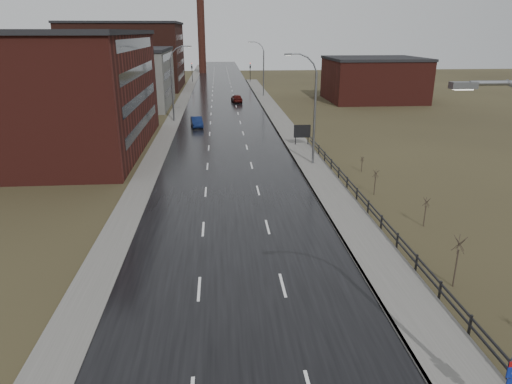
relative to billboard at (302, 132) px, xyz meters
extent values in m
cube|color=black|center=(-9.10, 15.66, -1.72)|extent=(14.00, 300.00, 0.06)
cube|color=#595651|center=(-0.50, -9.34, -1.66)|extent=(3.20, 180.00, 0.18)
cube|color=slate|center=(-2.02, -9.34, -1.66)|extent=(0.16, 180.00, 0.18)
cube|color=#595651|center=(-17.30, 15.66, -1.69)|extent=(2.40, 260.00, 0.12)
cube|color=#471914|center=(-30.10, 0.66, 4.75)|extent=(22.00, 28.00, 13.00)
cube|color=black|center=(-30.10, 0.66, 11.50)|extent=(22.44, 28.56, 0.50)
cube|color=black|center=(-19.12, 0.66, 1.25)|extent=(0.06, 22.40, 1.20)
cube|color=black|center=(-19.12, 0.66, 4.25)|extent=(0.06, 22.40, 1.20)
cube|color=black|center=(-19.12, 0.66, 7.25)|extent=(0.06, 22.40, 1.20)
cube|color=black|center=(-19.12, 0.66, 10.25)|extent=(0.06, 22.40, 1.20)
cube|color=slate|center=(-27.10, 33.66, 3.25)|extent=(16.00, 20.00, 10.00)
cube|color=black|center=(-27.10, 33.66, 8.50)|extent=(16.32, 20.40, 0.50)
cube|color=black|center=(-19.12, 33.66, 1.25)|extent=(0.06, 16.00, 1.20)
cube|color=black|center=(-19.12, 33.66, 4.25)|extent=(0.06, 16.00, 1.20)
cube|color=black|center=(-19.12, 33.66, 7.25)|extent=(0.06, 16.00, 1.20)
cube|color=#331611|center=(-32.10, 63.66, 5.75)|extent=(26.00, 24.00, 15.00)
cube|color=black|center=(-32.10, 63.66, 13.50)|extent=(26.52, 24.48, 0.50)
cube|color=black|center=(-19.12, 63.66, 1.25)|extent=(0.06, 19.20, 1.20)
cube|color=black|center=(-19.12, 63.66, 4.25)|extent=(0.06, 19.20, 1.20)
cube|color=black|center=(-19.12, 63.66, 7.25)|extent=(0.06, 19.20, 1.20)
cube|color=black|center=(-19.12, 63.66, 10.25)|extent=(0.06, 19.20, 1.20)
cube|color=#471914|center=(21.20, 37.66, 2.25)|extent=(18.00, 16.00, 8.00)
cube|color=black|center=(21.20, 37.66, 6.50)|extent=(18.36, 16.32, 0.50)
cylinder|color=#331611|center=(-15.10, 105.66, 13.25)|extent=(2.40, 2.40, 30.00)
cylinder|color=slate|center=(-2.81, -42.34, 10.26)|extent=(1.15, 0.14, 0.14)
cube|color=slate|center=(-3.56, -42.34, 10.21)|extent=(0.70, 0.28, 0.18)
cube|color=silver|center=(-3.56, -42.34, 10.11)|extent=(0.50, 0.20, 0.04)
cylinder|color=slate|center=(-0.30, -8.34, 3.00)|extent=(0.24, 0.24, 9.50)
cylinder|color=slate|center=(-0.47, -8.34, 8.15)|extent=(0.51, 0.14, 0.98)
cylinder|color=slate|center=(-0.94, -8.34, 8.86)|extent=(0.81, 0.14, 0.81)
cylinder|color=slate|center=(-1.66, -8.34, 9.34)|extent=(0.98, 0.14, 0.51)
cylinder|color=slate|center=(-2.50, -8.34, 9.51)|extent=(1.01, 0.14, 0.14)
cube|color=slate|center=(-3.19, -8.34, 9.46)|extent=(0.70, 0.28, 0.18)
cube|color=silver|center=(-3.19, -8.34, 9.36)|extent=(0.50, 0.20, 0.04)
cylinder|color=slate|center=(-17.10, 17.66, 3.00)|extent=(0.24, 0.24, 9.50)
cylinder|color=slate|center=(-16.93, 17.66, 8.15)|extent=(0.51, 0.14, 0.98)
cylinder|color=slate|center=(-16.46, 17.66, 8.86)|extent=(0.81, 0.14, 0.81)
cylinder|color=slate|center=(-15.74, 17.66, 9.34)|extent=(0.98, 0.14, 0.51)
cylinder|color=slate|center=(-14.90, 17.66, 9.51)|extent=(1.01, 0.14, 0.14)
cube|color=slate|center=(-14.21, 17.66, 9.46)|extent=(0.70, 0.28, 0.18)
cube|color=silver|center=(-14.21, 17.66, 9.36)|extent=(0.50, 0.20, 0.04)
cylinder|color=slate|center=(-0.30, 45.66, 3.00)|extent=(0.24, 0.24, 9.50)
cylinder|color=slate|center=(-0.47, 45.66, 8.15)|extent=(0.51, 0.14, 0.98)
cylinder|color=slate|center=(-0.94, 45.66, 8.86)|extent=(0.81, 0.14, 0.81)
cylinder|color=slate|center=(-1.66, 45.66, 9.34)|extent=(0.98, 0.14, 0.51)
cylinder|color=slate|center=(-2.50, 45.66, 9.51)|extent=(1.01, 0.14, 0.14)
cube|color=slate|center=(-3.19, 45.66, 9.46)|extent=(0.70, 0.28, 0.18)
cube|color=silver|center=(-3.19, 45.66, 9.36)|extent=(0.50, 0.20, 0.04)
cube|color=black|center=(1.20, -40.34, -1.20)|extent=(0.10, 0.10, 1.10)
cube|color=black|center=(1.20, -37.34, -1.20)|extent=(0.10, 0.10, 1.10)
cube|color=black|center=(1.20, -34.34, -1.20)|extent=(0.10, 0.10, 1.10)
cube|color=black|center=(1.20, -31.34, -1.20)|extent=(0.10, 0.10, 1.10)
cube|color=black|center=(1.20, -28.34, -1.20)|extent=(0.10, 0.10, 1.10)
cube|color=black|center=(1.20, -25.34, -1.20)|extent=(0.10, 0.10, 1.10)
cube|color=black|center=(1.20, -22.34, -1.20)|extent=(0.10, 0.10, 1.10)
cube|color=black|center=(1.20, -19.34, -1.20)|extent=(0.10, 0.10, 1.10)
cube|color=black|center=(1.20, -16.34, -1.20)|extent=(0.10, 0.10, 1.10)
cube|color=black|center=(1.20, -13.34, -1.20)|extent=(0.10, 0.10, 1.10)
cube|color=black|center=(1.20, -10.34, -1.20)|extent=(0.10, 0.10, 1.10)
cube|color=black|center=(1.20, -7.34, -1.20)|extent=(0.10, 0.10, 1.10)
cube|color=black|center=(1.20, -4.34, -1.20)|extent=(0.10, 0.10, 1.10)
cube|color=black|center=(1.20, -1.34, -1.20)|extent=(0.10, 0.10, 1.10)
cube|color=black|center=(1.20, -25.84, -0.80)|extent=(0.08, 53.00, 0.10)
cube|color=black|center=(1.20, -25.84, -1.20)|extent=(0.08, 53.00, 0.10)
cylinder|color=#382D23|center=(2.58, -33.13, -0.63)|extent=(0.08, 0.08, 2.24)
cylinder|color=#382D23|center=(2.63, -33.13, 0.82)|extent=(0.04, 0.75, 0.88)
cylinder|color=#382D23|center=(2.60, -33.08, 0.82)|extent=(0.71, 0.28, 0.89)
cylinder|color=#382D23|center=(2.54, -33.10, 0.82)|extent=(0.42, 0.63, 0.90)
cylinder|color=#382D23|center=(2.54, -33.16, 0.82)|extent=(0.42, 0.63, 0.90)
cylinder|color=#382D23|center=(2.60, -33.17, 0.82)|extent=(0.71, 0.28, 0.89)
cylinder|color=#382D23|center=(4.48, -25.01, -0.95)|extent=(0.08, 0.08, 1.61)
cylinder|color=#382D23|center=(4.53, -25.01, 0.10)|extent=(0.04, 0.55, 0.64)
cylinder|color=#382D23|center=(4.50, -24.97, 0.10)|extent=(0.52, 0.21, 0.65)
cylinder|color=#382D23|center=(4.44, -24.98, 0.10)|extent=(0.31, 0.46, 0.66)
cylinder|color=#382D23|center=(4.44, -25.04, 0.10)|extent=(0.31, 0.46, 0.66)
cylinder|color=#382D23|center=(4.50, -25.06, 0.10)|extent=(0.52, 0.21, 0.65)
cylinder|color=#382D23|center=(3.10, -18.14, -0.93)|extent=(0.08, 0.08, 1.65)
cylinder|color=#382D23|center=(3.15, -18.14, 0.15)|extent=(0.04, 0.56, 0.66)
cylinder|color=#382D23|center=(3.12, -18.09, 0.15)|extent=(0.53, 0.21, 0.66)
cylinder|color=#382D23|center=(3.06, -18.11, 0.15)|extent=(0.32, 0.47, 0.67)
cylinder|color=#382D23|center=(3.06, -18.16, 0.15)|extent=(0.32, 0.47, 0.67)
cylinder|color=#382D23|center=(3.12, -18.18, 0.15)|extent=(0.53, 0.21, 0.66)
cylinder|color=#382D23|center=(4.09, -11.26, -1.18)|extent=(0.08, 0.08, 1.15)
cylinder|color=#382D23|center=(4.14, -11.26, -0.43)|extent=(0.04, 0.40, 0.46)
cylinder|color=#382D23|center=(4.11, -11.21, -0.43)|extent=(0.38, 0.16, 0.47)
cylinder|color=#382D23|center=(4.05, -11.23, -0.43)|extent=(0.23, 0.34, 0.48)
cylinder|color=#382D23|center=(4.05, -11.29, -0.43)|extent=(0.23, 0.34, 0.48)
cylinder|color=#382D23|center=(4.11, -11.31, -0.43)|extent=(0.38, 0.16, 0.47)
cube|color=black|center=(-0.78, 0.06, -0.85)|extent=(0.10, 0.10, 1.80)
cube|color=black|center=(0.78, 0.06, -0.85)|extent=(0.10, 0.10, 1.80)
cube|color=silver|center=(0.00, 0.01, 0.09)|extent=(1.95, 0.08, 1.48)
cube|color=black|center=(0.00, -0.04, 0.09)|extent=(2.05, 0.04, 1.58)
cylinder|color=black|center=(-17.10, 75.66, 0.85)|extent=(0.16, 0.16, 5.20)
imported|color=black|center=(-17.10, 75.66, 3.00)|extent=(0.58, 2.73, 1.10)
sphere|color=#FF190C|center=(-17.10, 75.51, 3.30)|extent=(0.18, 0.18, 0.18)
cylinder|color=black|center=(-1.10, 75.66, 0.85)|extent=(0.16, 0.16, 5.20)
imported|color=black|center=(-1.10, 75.66, 3.00)|extent=(0.58, 2.73, 1.10)
sphere|color=#FF190C|center=(-1.10, 75.51, 3.30)|extent=(0.18, 0.18, 0.18)
imported|color=#0D1A43|center=(-13.34, 12.81, -1.03)|extent=(2.12, 4.58, 1.46)
imported|color=#410D0A|center=(-6.46, 37.10, -0.96)|extent=(2.34, 4.80, 1.58)
camera|label=1|loc=(-10.06, -54.21, 11.56)|focal=32.00mm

